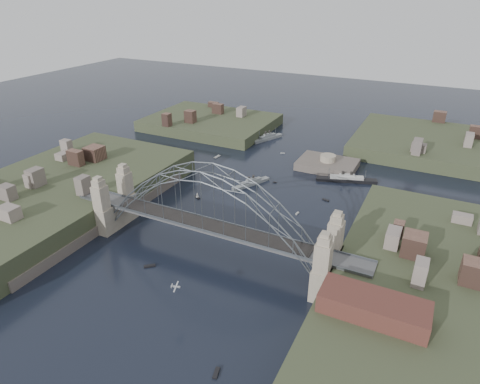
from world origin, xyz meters
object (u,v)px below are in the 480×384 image
(fort_island, at_px, (327,169))
(ocean_liner, at_px, (346,179))
(bridge, at_px, (208,212))
(naval_cruiser_far, at_px, (267,138))
(wharf_shed, at_px, (373,307))
(naval_cruiser_near, at_px, (251,183))

(fort_island, distance_m, ocean_liner, 13.25)
(bridge, bearing_deg, ocean_liner, 70.42)
(naval_cruiser_far, xyz_separation_m, ocean_liner, (43.73, -29.10, -0.07))
(fort_island, height_order, naval_cruiser_far, fort_island)
(fort_island, relative_size, wharf_shed, 1.10)
(fort_island, bearing_deg, naval_cruiser_far, 149.31)
(naval_cruiser_far, relative_size, ocean_liner, 0.77)
(bridge, height_order, wharf_shed, bridge)
(bridge, relative_size, wharf_shed, 4.20)
(wharf_shed, xyz_separation_m, naval_cruiser_near, (-52.03, 56.78, -9.27))
(fort_island, xyz_separation_m, ocean_liner, (9.73, -8.92, 1.16))
(naval_cruiser_near, bearing_deg, fort_island, 53.64)
(wharf_shed, relative_size, naval_cruiser_near, 1.32)
(ocean_liner, bearing_deg, naval_cruiser_far, 146.36)
(fort_island, bearing_deg, bridge, -99.73)
(naval_cruiser_near, relative_size, ocean_liner, 0.71)
(ocean_liner, bearing_deg, naval_cruiser_near, -148.42)
(wharf_shed, bearing_deg, naval_cruiser_far, 122.36)
(fort_island, relative_size, ocean_liner, 1.03)
(wharf_shed, bearing_deg, naval_cruiser_near, 132.50)
(wharf_shed, distance_m, naval_cruiser_near, 77.57)
(naval_cruiser_near, bearing_deg, ocean_liner, 31.58)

